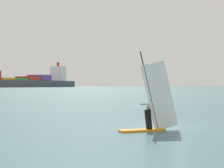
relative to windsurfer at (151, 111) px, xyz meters
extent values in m
plane|color=#386066|center=(0.92, 2.01, -1.01)|extent=(4000.00, 4000.00, 0.00)
cube|color=orange|center=(-0.48, -0.19, -0.95)|extent=(2.41, 1.41, 0.12)
cylinder|color=black|center=(-0.12, -0.05, 1.07)|extent=(0.98, 0.43, 3.93)
cube|color=white|center=(0.43, 0.17, 0.78)|extent=(2.00, 0.83, 3.67)
cylinder|color=black|center=(0.05, 0.02, 0.37)|extent=(1.26, 0.53, 0.04)
cylinder|color=black|center=(-0.16, -0.06, -0.40)|extent=(0.52, 0.45, 1.01)
sphere|color=tan|center=(-0.16, -0.06, 0.21)|extent=(0.22, 0.22, 0.22)
cube|color=#3F444C|center=(-133.06, 423.55, 3.50)|extent=(107.69, 180.34, 9.01)
cube|color=silver|center=(-102.23, 487.19, 18.88)|extent=(24.33, 20.42, 21.76)
cylinder|color=red|center=(-102.23, 487.19, 32.76)|extent=(4.00, 4.00, 6.00)
cube|color=#59388C|center=(-120.84, 448.78, 11.90)|extent=(32.97, 30.27, 7.80)
cube|color=red|center=(-130.90, 428.02, 10.60)|extent=(32.97, 30.27, 5.20)
cube|color=#2D8C47|center=(-140.96, 407.25, 9.30)|extent=(32.97, 30.27, 2.60)
cube|color=gold|center=(-151.01, 386.48, 9.30)|extent=(32.97, 30.27, 2.60)
camera|label=1|loc=(-1.31, -17.33, 1.31)|focal=54.63mm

